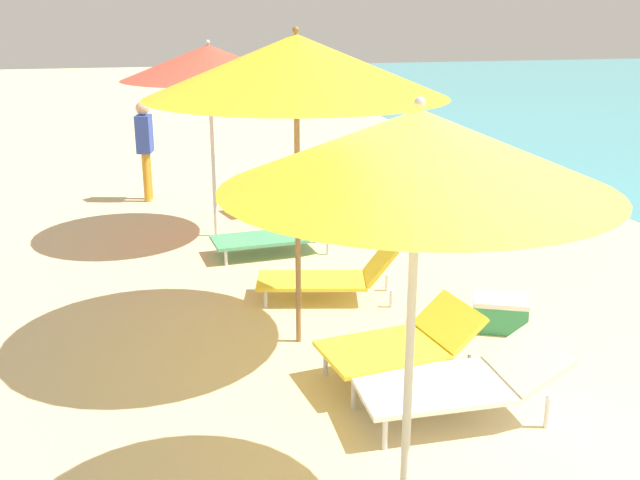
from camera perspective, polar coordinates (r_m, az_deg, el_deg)
umbrella_nearest at (r=3.62m, az=7.77°, el=7.03°), size 2.01×2.01×2.56m
lounger_nearest_shoreside at (r=5.62m, az=11.09°, el=-10.81°), size 1.55×0.73×0.56m
umbrella_second at (r=6.17m, az=-1.90°, el=13.60°), size 2.58×2.58×2.84m
lounger_second_shoreside at (r=7.68m, az=0.97°, el=-2.81°), size 1.57×0.90×0.64m
lounger_second_inland at (r=6.06m, az=6.51°, el=-8.06°), size 1.36×0.84×0.60m
umbrella_farthest at (r=9.63m, az=-8.82°, el=13.73°), size 2.28×2.28×2.62m
lounger_farthest_shoreside at (r=11.20m, az=-3.48°, el=3.95°), size 1.35×0.86×0.64m
lounger_farthest_inland at (r=9.17m, az=-3.41°, el=0.47°), size 1.64×0.73×0.51m
person_walking_near at (r=11.99m, az=-13.72°, el=7.60°), size 0.29×0.40×1.61m
cooler_box at (r=7.23m, az=14.08°, el=-5.66°), size 0.62×0.54×0.32m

